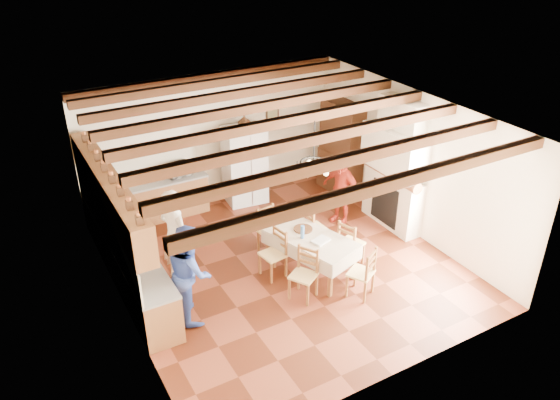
{
  "coord_description": "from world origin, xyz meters",
  "views": [
    {
      "loc": [
        -4.33,
        -7.54,
        6.09
      ],
      "look_at": [
        0.1,
        0.3,
        1.25
      ],
      "focal_mm": 35.0,
      "sensor_mm": 36.0,
      "label": 1
    }
  ],
  "objects_px": {
    "hutch": "(341,148)",
    "chair_right_far": "(315,228)",
    "dining_table": "(311,241)",
    "chair_right_near": "(351,242)",
    "chair_end_far": "(271,230)",
    "person_man": "(175,236)",
    "microwave": "(178,170)",
    "person_woman_blue": "(190,272)",
    "chair_end_near": "(361,272)",
    "refrigerator": "(244,165)",
    "chair_left_near": "(303,275)",
    "chair_left_far": "(273,254)",
    "person_woman_red": "(341,189)"
  },
  "relations": [
    {
      "from": "chair_left_far",
      "to": "chair_end_far",
      "type": "xyz_separation_m",
      "value": [
        0.36,
        0.74,
        0.0
      ]
    },
    {
      "from": "dining_table",
      "to": "chair_end_far",
      "type": "bearing_deg",
      "value": 109.21
    },
    {
      "from": "chair_left_near",
      "to": "chair_left_far",
      "type": "relative_size",
      "value": 1.0
    },
    {
      "from": "hutch",
      "to": "chair_right_far",
      "type": "relative_size",
      "value": 2.31
    },
    {
      "from": "refrigerator",
      "to": "chair_left_near",
      "type": "bearing_deg",
      "value": -95.57
    },
    {
      "from": "person_man",
      "to": "microwave",
      "type": "distance_m",
      "value": 2.56
    },
    {
      "from": "hutch",
      "to": "chair_left_near",
      "type": "height_order",
      "value": "hutch"
    },
    {
      "from": "dining_table",
      "to": "person_woman_blue",
      "type": "xyz_separation_m",
      "value": [
        -2.4,
        -0.09,
        0.2
      ]
    },
    {
      "from": "chair_end_far",
      "to": "person_woman_blue",
      "type": "xyz_separation_m",
      "value": [
        -2.07,
        -1.04,
        0.38
      ]
    },
    {
      "from": "chair_right_far",
      "to": "person_woman_blue",
      "type": "bearing_deg",
      "value": 100.86
    },
    {
      "from": "chair_right_far",
      "to": "hutch",
      "type": "bearing_deg",
      "value": -48.65
    },
    {
      "from": "dining_table",
      "to": "chair_left_near",
      "type": "height_order",
      "value": "chair_left_near"
    },
    {
      "from": "person_woman_red",
      "to": "hutch",
      "type": "bearing_deg",
      "value": 126.04
    },
    {
      "from": "chair_right_near",
      "to": "chair_right_far",
      "type": "distance_m",
      "value": 0.85
    },
    {
      "from": "refrigerator",
      "to": "chair_end_far",
      "type": "distance_m",
      "value": 2.31
    },
    {
      "from": "hutch",
      "to": "chair_left_far",
      "type": "bearing_deg",
      "value": -147.43
    },
    {
      "from": "hutch",
      "to": "chair_end_near",
      "type": "height_order",
      "value": "hutch"
    },
    {
      "from": "chair_right_far",
      "to": "person_woman_red",
      "type": "xyz_separation_m",
      "value": [
        1.06,
        0.64,
        0.3
      ]
    },
    {
      "from": "dining_table",
      "to": "person_woman_blue",
      "type": "distance_m",
      "value": 2.41
    },
    {
      "from": "dining_table",
      "to": "chair_left_far",
      "type": "distance_m",
      "value": 0.74
    },
    {
      "from": "hutch",
      "to": "dining_table",
      "type": "relative_size",
      "value": 1.17
    },
    {
      "from": "refrigerator",
      "to": "chair_end_far",
      "type": "xyz_separation_m",
      "value": [
        -0.53,
        -2.21,
        -0.42
      ]
    },
    {
      "from": "chair_left_near",
      "to": "chair_end_far",
      "type": "distance_m",
      "value": 1.59
    },
    {
      "from": "chair_right_near",
      "to": "person_woman_blue",
      "type": "relative_size",
      "value": 0.56
    },
    {
      "from": "person_woman_blue",
      "to": "hutch",
      "type": "bearing_deg",
      "value": -54.36
    },
    {
      "from": "chair_end_near",
      "to": "person_man",
      "type": "height_order",
      "value": "person_man"
    },
    {
      "from": "chair_left_near",
      "to": "chair_end_near",
      "type": "relative_size",
      "value": 1.0
    },
    {
      "from": "chair_left_near",
      "to": "chair_right_near",
      "type": "height_order",
      "value": "same"
    },
    {
      "from": "hutch",
      "to": "chair_right_near",
      "type": "xyz_separation_m",
      "value": [
        -1.6,
        -2.66,
        -0.63
      ]
    },
    {
      "from": "dining_table",
      "to": "chair_right_near",
      "type": "bearing_deg",
      "value": -13.06
    },
    {
      "from": "refrigerator",
      "to": "chair_right_far",
      "type": "bearing_deg",
      "value": -78.05
    },
    {
      "from": "chair_left_far",
      "to": "chair_right_near",
      "type": "relative_size",
      "value": 1.0
    },
    {
      "from": "dining_table",
      "to": "chair_left_far",
      "type": "relative_size",
      "value": 1.96
    },
    {
      "from": "chair_right_far",
      "to": "person_man",
      "type": "height_order",
      "value": "person_man"
    },
    {
      "from": "chair_left_far",
      "to": "chair_right_near",
      "type": "height_order",
      "value": "same"
    },
    {
      "from": "refrigerator",
      "to": "dining_table",
      "type": "relative_size",
      "value": 0.95
    },
    {
      "from": "dining_table",
      "to": "chair_right_near",
      "type": "height_order",
      "value": "chair_right_near"
    },
    {
      "from": "person_woman_red",
      "to": "chair_left_near",
      "type": "bearing_deg",
      "value": -67.18
    },
    {
      "from": "chair_left_far",
      "to": "person_woman_red",
      "type": "distance_m",
      "value": 2.48
    },
    {
      "from": "refrigerator",
      "to": "person_man",
      "type": "bearing_deg",
      "value": -132.83
    },
    {
      "from": "chair_right_near",
      "to": "chair_right_far",
      "type": "xyz_separation_m",
      "value": [
        -0.31,
        0.8,
        0.0
      ]
    },
    {
      "from": "dining_table",
      "to": "chair_end_near",
      "type": "relative_size",
      "value": 1.96
    },
    {
      "from": "chair_right_far",
      "to": "microwave",
      "type": "relative_size",
      "value": 1.89
    },
    {
      "from": "dining_table",
      "to": "chair_left_far",
      "type": "xyz_separation_m",
      "value": [
        -0.69,
        0.21,
        -0.18
      ]
    },
    {
      "from": "person_woman_blue",
      "to": "microwave",
      "type": "xyz_separation_m",
      "value": [
        1.09,
        3.46,
        0.18
      ]
    },
    {
      "from": "chair_right_near",
      "to": "microwave",
      "type": "distance_m",
      "value": 4.16
    },
    {
      "from": "chair_right_near",
      "to": "chair_end_far",
      "type": "bearing_deg",
      "value": 26.89
    },
    {
      "from": "person_man",
      "to": "microwave",
      "type": "xyz_separation_m",
      "value": [
        0.94,
        2.38,
        0.12
      ]
    },
    {
      "from": "person_man",
      "to": "person_woman_blue",
      "type": "bearing_deg",
      "value": 149.18
    },
    {
      "from": "hutch",
      "to": "dining_table",
      "type": "height_order",
      "value": "hutch"
    }
  ]
}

